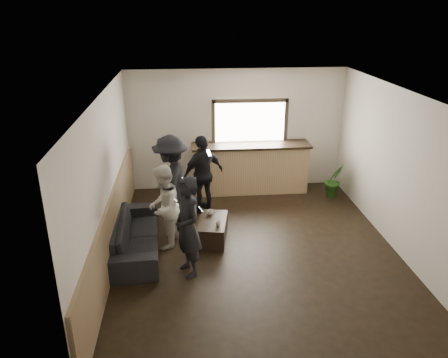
{
  "coord_description": "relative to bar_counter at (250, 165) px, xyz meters",
  "views": [
    {
      "loc": [
        -1.19,
        -6.74,
        4.12
      ],
      "look_at": [
        -0.53,
        0.4,
        1.23
      ],
      "focal_mm": 35.0,
      "sensor_mm": 36.0,
      "label": 1
    }
  ],
  "objects": [
    {
      "name": "person_a",
      "position": [
        -1.5,
        -3.3,
        0.2
      ],
      "size": [
        0.61,
        0.72,
        1.68
      ],
      "rotation": [
        0.0,
        0.0,
        -1.17
      ],
      "color": "black",
      "rests_on": "ground"
    },
    {
      "name": "cup_a",
      "position": [
        -1.06,
        -2.0,
        -0.2
      ],
      "size": [
        0.15,
        0.15,
        0.09
      ],
      "primitive_type": "imported",
      "rotation": [
        0.0,
        0.0,
        5.78
      ],
      "color": "silver",
      "rests_on": "coffee_table"
    },
    {
      "name": "person_c",
      "position": [
        -1.78,
        -1.59,
        0.28
      ],
      "size": [
        0.86,
        1.28,
        1.85
      ],
      "rotation": [
        0.0,
        0.0,
        -1.72
      ],
      "color": "black",
      "rests_on": "ground"
    },
    {
      "name": "cup_b",
      "position": [
        -0.95,
        -2.47,
        -0.2
      ],
      "size": [
        0.13,
        0.13,
        0.08
      ],
      "primitive_type": "imported",
      "rotation": [
        0.0,
        0.0,
        0.96
      ],
      "color": "silver",
      "rests_on": "coffee_table"
    },
    {
      "name": "room_shell",
      "position": [
        -1.04,
        -2.7,
        0.83
      ],
      "size": [
        5.01,
        6.01,
        2.8
      ],
      "color": "silver",
      "rests_on": "ground"
    },
    {
      "name": "person_d",
      "position": [
        -1.15,
        -0.99,
        0.19
      ],
      "size": [
        1.04,
        0.86,
        1.66
      ],
      "rotation": [
        0.0,
        0.0,
        -2.59
      ],
      "color": "black",
      "rests_on": "ground"
    },
    {
      "name": "person_b",
      "position": [
        -1.92,
        -2.39,
        0.13
      ],
      "size": [
        0.74,
        0.86,
        1.54
      ],
      "rotation": [
        0.0,
        0.0,
        -1.8
      ],
      "color": "silver",
      "rests_on": "ground"
    },
    {
      "name": "potted_plant",
      "position": [
        1.85,
        -0.52,
        -0.24
      ],
      "size": [
        0.52,
        0.46,
        0.79
      ],
      "primitive_type": "imported",
      "rotation": [
        0.0,
        0.0,
        0.28
      ],
      "color": "#2D6623",
      "rests_on": "ground"
    },
    {
      "name": "ground",
      "position": [
        -0.3,
        -2.7,
        -0.64
      ],
      "size": [
        5.0,
        6.0,
        0.01
      ],
      "primitive_type": "cube",
      "color": "black"
    },
    {
      "name": "coffee_table",
      "position": [
        -1.04,
        -2.25,
        -0.44
      ],
      "size": [
        0.65,
        0.98,
        0.4
      ],
      "primitive_type": "cube",
      "rotation": [
        0.0,
        0.0,
        -0.18
      ],
      "color": "black",
      "rests_on": "ground"
    },
    {
      "name": "bar_counter",
      "position": [
        0.0,
        0.0,
        0.0
      ],
      "size": [
        2.7,
        0.68,
        2.13
      ],
      "color": "tan",
      "rests_on": "ground"
    },
    {
      "name": "sofa",
      "position": [
        -2.45,
        -2.52,
        -0.33
      ],
      "size": [
        0.96,
        2.19,
        0.63
      ],
      "primitive_type": "imported",
      "rotation": [
        0.0,
        0.0,
        1.63
      ],
      "color": "black",
      "rests_on": "ground"
    }
  ]
}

